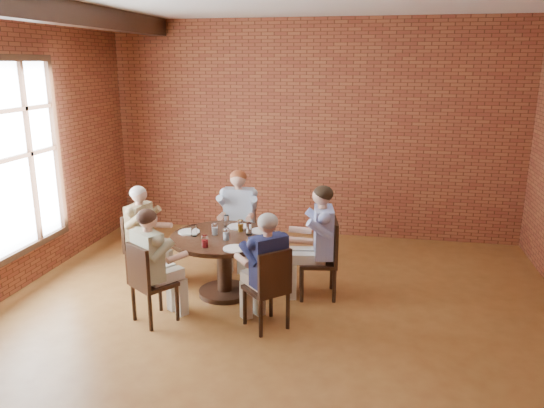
% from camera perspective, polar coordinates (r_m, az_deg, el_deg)
% --- Properties ---
extents(floor, '(7.00, 7.00, 0.00)m').
position_cam_1_polar(floor, '(5.65, -0.57, -13.98)').
color(floor, olive).
rests_on(floor, ground).
extents(wall_back, '(7.00, 0.00, 7.00)m').
position_cam_1_polar(wall_back, '(8.46, 4.32, 7.92)').
color(wall_back, brown).
rests_on(wall_back, ground).
extents(wall_front, '(7.00, 0.00, 7.00)m').
position_cam_1_polar(wall_front, '(1.98, -23.17, -18.09)').
color(wall_front, brown).
rests_on(wall_front, ground).
extents(ceiling_beam, '(0.22, 6.90, 0.26)m').
position_cam_1_polar(ceiling_beam, '(5.98, -25.72, 18.70)').
color(ceiling_beam, black).
rests_on(ceiling_beam, ceiling).
extents(window, '(0.10, 2.16, 2.36)m').
position_cam_1_polar(window, '(6.80, -27.13, 4.14)').
color(window, white).
rests_on(window, wall_left).
extents(dining_table, '(1.27, 1.27, 0.75)m').
position_cam_1_polar(dining_table, '(6.39, -5.18, -5.30)').
color(dining_table, black).
rests_on(dining_table, floor).
extents(chair_a, '(0.51, 0.51, 0.95)m').
position_cam_1_polar(chair_a, '(6.37, 5.75, -5.52)').
color(chair_a, black).
rests_on(chair_a, floor).
extents(diner_a, '(0.75, 0.65, 1.36)m').
position_cam_1_polar(diner_a, '(6.30, 4.98, -4.11)').
color(diner_a, '#4656B7').
rests_on(diner_a, floor).
extents(chair_b, '(0.46, 0.46, 0.93)m').
position_cam_1_polar(chair_b, '(7.40, -3.50, -2.57)').
color(chair_b, black).
rests_on(chair_b, floor).
extents(diner_b, '(0.58, 0.69, 1.33)m').
position_cam_1_polar(diner_b, '(7.27, -3.63, -1.60)').
color(diner_b, '#9AABC4').
rests_on(diner_b, floor).
extents(chair_c, '(0.45, 0.45, 0.89)m').
position_cam_1_polar(chair_c, '(6.99, -14.08, -4.25)').
color(chair_c, black).
rests_on(chair_c, floor).
extents(diner_c, '(0.66, 0.57, 1.25)m').
position_cam_1_polar(diner_c, '(6.90, -13.64, -3.26)').
color(diner_c, brown).
rests_on(diner_c, floor).
extents(chair_d, '(0.55, 0.55, 0.90)m').
position_cam_1_polar(chair_d, '(5.85, -13.23, -8.00)').
color(chair_d, black).
rests_on(chair_d, floor).
extents(diner_d, '(0.75, 0.78, 1.27)m').
position_cam_1_polar(diner_d, '(5.83, -12.66, -6.53)').
color(diner_d, beige).
rests_on(diner_d, floor).
extents(chair_e, '(0.56, 0.56, 0.90)m').
position_cam_1_polar(chair_e, '(5.56, -0.24, -8.82)').
color(chair_e, black).
rests_on(chair_e, floor).
extents(diner_e, '(0.77, 0.77, 1.27)m').
position_cam_1_polar(diner_e, '(5.57, -0.66, -7.23)').
color(diner_e, '#1A1F48').
rests_on(diner_e, floor).
extents(plate_a, '(0.26, 0.26, 0.01)m').
position_cam_1_polar(plate_a, '(6.45, -1.14, -2.90)').
color(plate_a, white).
rests_on(plate_a, dining_table).
extents(plate_b, '(0.26, 0.26, 0.01)m').
position_cam_1_polar(plate_b, '(6.63, -3.68, -2.43)').
color(plate_b, white).
rests_on(plate_b, dining_table).
extents(plate_c, '(0.26, 0.26, 0.01)m').
position_cam_1_polar(plate_c, '(6.49, -8.91, -2.97)').
color(plate_c, white).
rests_on(plate_c, dining_table).
extents(plate_d, '(0.26, 0.26, 0.01)m').
position_cam_1_polar(plate_d, '(5.86, -4.03, -4.80)').
color(plate_d, white).
rests_on(plate_d, dining_table).
extents(glass_a, '(0.07, 0.07, 0.14)m').
position_cam_1_polar(glass_a, '(6.31, -2.50, -2.72)').
color(glass_a, white).
rests_on(glass_a, dining_table).
extents(glass_b, '(0.07, 0.07, 0.14)m').
position_cam_1_polar(glass_b, '(6.45, -3.41, -2.34)').
color(glass_b, white).
rests_on(glass_b, dining_table).
extents(glass_c, '(0.07, 0.07, 0.14)m').
position_cam_1_polar(glass_c, '(6.66, -4.94, -1.80)').
color(glass_c, white).
rests_on(glass_c, dining_table).
extents(glass_d, '(0.07, 0.07, 0.14)m').
position_cam_1_polar(glass_d, '(6.35, -6.19, -2.69)').
color(glass_d, white).
rests_on(glass_d, dining_table).
extents(glass_e, '(0.07, 0.07, 0.14)m').
position_cam_1_polar(glass_e, '(6.32, -8.39, -2.85)').
color(glass_e, white).
rests_on(glass_e, dining_table).
extents(glass_f, '(0.07, 0.07, 0.14)m').
position_cam_1_polar(glass_f, '(5.93, -7.25, -4.01)').
color(glass_f, white).
rests_on(glass_f, dining_table).
extents(glass_g, '(0.07, 0.07, 0.14)m').
position_cam_1_polar(glass_g, '(6.15, -4.97, -3.24)').
color(glass_g, white).
rests_on(glass_g, dining_table).
extents(smartphone, '(0.08, 0.13, 0.01)m').
position_cam_1_polar(smartphone, '(5.95, -2.71, -4.51)').
color(smartphone, black).
rests_on(smartphone, dining_table).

